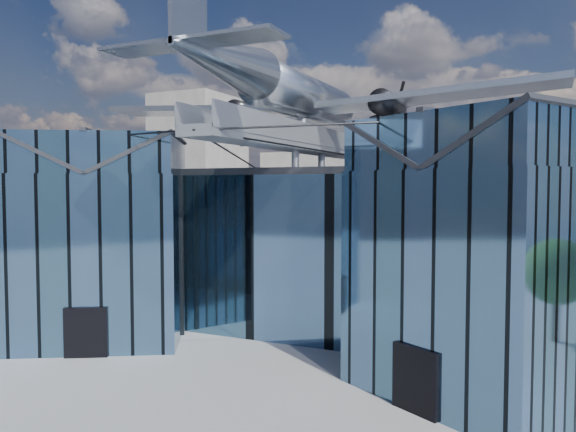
% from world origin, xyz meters
% --- Properties ---
extents(ground_plane, '(120.00, 120.00, 0.00)m').
position_xyz_m(ground_plane, '(0.00, 0.00, 0.00)').
color(ground_plane, gray).
extents(museum, '(32.88, 24.50, 17.60)m').
position_xyz_m(museum, '(0.00, 5.82, 5.54)').
color(museum, '#44698C').
rests_on(museum, ground).
extents(bg_towers, '(77.00, 24.50, 26.00)m').
position_xyz_m(bg_towers, '(1.45, 50.49, 10.01)').
color(bg_towers, gray).
rests_on(bg_towers, ground).
extents(tree_side_w, '(4.16, 4.16, 4.91)m').
position_xyz_m(tree_side_w, '(-19.11, 4.90, 3.32)').
color(tree_side_w, '#332014').
rests_on(tree_side_w, ground).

